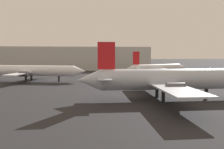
{
  "coord_description": "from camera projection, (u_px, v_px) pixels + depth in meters",
  "views": [
    {
      "loc": [
        0.33,
        -9.61,
        8.31
      ],
      "look_at": [
        7.7,
        48.54,
        2.92
      ],
      "focal_mm": 37.81,
      "sensor_mm": 36.0,
      "label": 1
    }
  ],
  "objects": [
    {
      "name": "airplane_far_left",
      "position": [
        32.0,
        71.0,
        68.75
      ],
      "size": [
        31.53,
        21.01,
        10.28
      ],
      "rotation": [
        0.0,
        0.0,
        -0.26
      ],
      "color": "white",
      "rests_on": "ground_plane"
    },
    {
      "name": "airplane_far_right",
      "position": [
        157.0,
        68.0,
        83.91
      ],
      "size": [
        24.62,
        20.7,
        8.78
      ],
      "rotation": [
        0.0,
        0.0,
        0.27
      ],
      "color": "silver",
      "rests_on": "ground_plane"
    },
    {
      "name": "terminal_building",
      "position": [
        57.0,
        58.0,
        119.77
      ],
      "size": [
        91.02,
        23.82,
        11.2
      ],
      "primitive_type": "cube",
      "color": "#B7B7B2",
      "rests_on": "ground_plane"
    },
    {
      "name": "airplane_on_taxiway",
      "position": [
        165.0,
        79.0,
        41.88
      ],
      "size": [
        31.66,
        29.53,
        10.18
      ],
      "rotation": [
        0.0,
        0.0,
        -0.03
      ],
      "color": "#B2BCCC",
      "rests_on": "ground_plane"
    }
  ]
}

